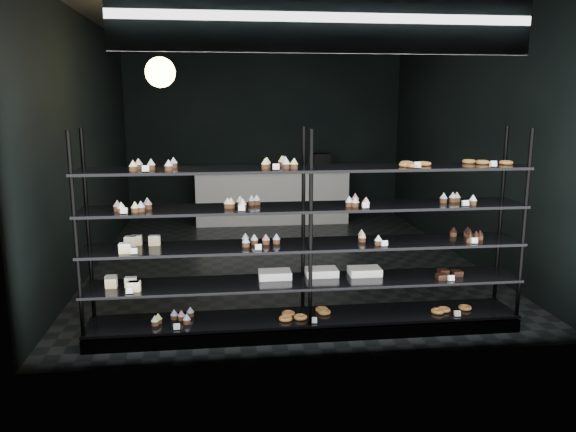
{
  "coord_description": "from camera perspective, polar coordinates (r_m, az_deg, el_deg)",
  "views": [
    {
      "loc": [
        -0.83,
        -7.36,
        2.13
      ],
      "look_at": [
        -0.17,
        -1.9,
        1.01
      ],
      "focal_mm": 35.0,
      "sensor_mm": 36.0,
      "label": 1
    }
  ],
  "objects": [
    {
      "name": "service_counter",
      "position": [
        10.04,
        -1.58,
        2.18
      ],
      "size": [
        2.78,
        0.65,
        1.23
      ],
      "color": "silver",
      "rests_on": "room"
    },
    {
      "name": "pendant_lamp",
      "position": [
        6.5,
        -12.85,
        14.06
      ],
      "size": [
        0.33,
        0.33,
        0.89
      ],
      "color": "black",
      "rests_on": "room"
    },
    {
      "name": "room",
      "position": [
        7.43,
        -0.47,
        7.41
      ],
      "size": [
        5.01,
        6.01,
        3.2
      ],
      "color": "black",
      "rests_on": "ground"
    },
    {
      "name": "display_shelf",
      "position": [
        5.19,
        1.66,
        -5.32
      ],
      "size": [
        4.0,
        0.5,
        1.91
      ],
      "color": "black",
      "rests_on": "room"
    },
    {
      "name": "signage",
      "position": [
        4.55,
        3.9,
        19.29
      ],
      "size": [
        3.3,
        0.05,
        0.5
      ],
      "color": "#0C0F3C",
      "rests_on": "room"
    }
  ]
}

